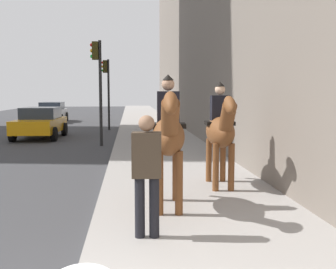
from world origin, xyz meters
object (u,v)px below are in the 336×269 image
(traffic_light_far_curb, at_px, (107,83))
(car_near_lane, at_px, (52,112))
(mounted_horse_far, at_px, (221,130))
(traffic_light_near_curb, at_px, (98,76))
(pedestrian_greeting, at_px, (147,168))
(car_mid_lane, at_px, (40,122))
(mounted_horse_near, at_px, (168,134))

(traffic_light_far_curb, bearing_deg, car_near_lane, 33.03)
(mounted_horse_far, distance_m, traffic_light_near_curb, 8.61)
(pedestrian_greeting, distance_m, car_mid_lane, 14.50)
(traffic_light_far_curb, bearing_deg, mounted_horse_near, -173.34)
(car_near_lane, height_order, traffic_light_near_curb, traffic_light_near_curb)
(mounted_horse_far, bearing_deg, traffic_light_far_curb, -165.80)
(pedestrian_greeting, distance_m, car_near_lane, 25.23)
(pedestrian_greeting, relative_size, car_mid_lane, 0.43)
(pedestrian_greeting, xyz_separation_m, traffic_light_near_curb, (10.80, 1.45, 1.67))
(mounted_horse_near, bearing_deg, car_near_lane, -161.53)
(mounted_horse_far, distance_m, pedestrian_greeting, 3.36)
(mounted_horse_near, distance_m, traffic_light_near_curb, 9.70)
(mounted_horse_near, height_order, traffic_light_near_curb, traffic_light_near_curb)
(car_near_lane, bearing_deg, traffic_light_far_curb, 31.98)
(car_near_lane, xyz_separation_m, traffic_light_far_curb, (-6.70, -4.35, 1.91))
(mounted_horse_near, distance_m, pedestrian_greeting, 1.48)
(car_near_lane, height_order, car_mid_lane, same)
(mounted_horse_far, height_order, car_near_lane, mounted_horse_far)
(traffic_light_near_curb, relative_size, traffic_light_far_curb, 1.04)
(mounted_horse_near, xyz_separation_m, traffic_light_near_curb, (9.42, 1.88, 1.35))
(traffic_light_far_curb, bearing_deg, car_mid_lane, 144.30)
(traffic_light_near_curb, bearing_deg, mounted_horse_near, -168.71)
(car_mid_lane, height_order, traffic_light_far_curb, traffic_light_far_curb)
(mounted_horse_far, height_order, car_mid_lane, mounted_horse_far)
(car_mid_lane, distance_m, traffic_light_far_curb, 5.32)
(mounted_horse_far, distance_m, car_mid_lane, 12.50)
(pedestrian_greeting, bearing_deg, mounted_horse_far, -25.52)
(mounted_horse_near, height_order, traffic_light_far_curb, traffic_light_far_curb)
(mounted_horse_far, bearing_deg, pedestrian_greeting, -27.96)
(pedestrian_greeting, bearing_deg, car_near_lane, 18.03)
(car_near_lane, distance_m, traffic_light_near_curb, 14.57)
(car_near_lane, relative_size, traffic_light_far_curb, 1.09)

